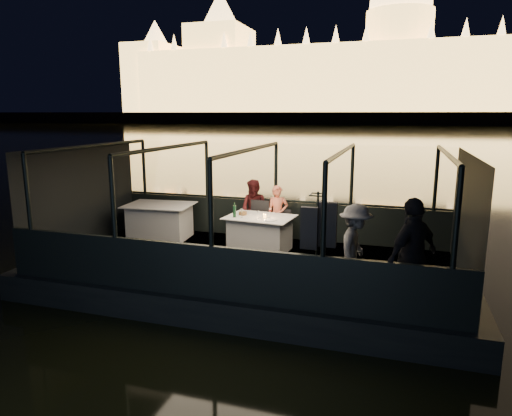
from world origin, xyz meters
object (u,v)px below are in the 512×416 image
(coat_stand, at_px, (317,244))
(person_man_maroon, at_px, (255,210))
(dining_table_aft, at_px, (160,223))
(dining_table_central, at_px, (260,233))
(person_woman_coral, at_px, (278,211))
(wine_bottle, at_px, (235,210))
(passenger_dark, at_px, (412,259))
(chair_port_right, at_px, (282,226))
(passenger_stripe, at_px, (355,243))
(chair_port_left, at_px, (258,225))

(coat_stand, bearing_deg, person_man_maroon, 124.04)
(dining_table_aft, bearing_deg, dining_table_central, -5.25)
(coat_stand, bearing_deg, person_woman_coral, 115.88)
(coat_stand, height_order, wine_bottle, coat_stand)
(coat_stand, relative_size, passenger_dark, 0.99)
(person_woman_coral, xyz_separation_m, passenger_dark, (2.91, -3.16, 0.10))
(chair_port_right, height_order, passenger_stripe, passenger_stripe)
(chair_port_right, relative_size, wine_bottle, 2.49)
(dining_table_central, bearing_deg, wine_bottle, -156.69)
(passenger_stripe, distance_m, passenger_dark, 1.10)
(person_man_maroon, distance_m, passenger_stripe, 3.61)
(dining_table_central, distance_m, chair_port_right, 0.65)
(person_man_maroon, relative_size, passenger_dark, 0.82)
(dining_table_aft, distance_m, person_woman_coral, 2.90)
(dining_table_central, distance_m, person_woman_coral, 0.84)
(coat_stand, height_order, person_man_maroon, coat_stand)
(dining_table_central, relative_size, dining_table_aft, 0.91)
(person_woman_coral, bearing_deg, wine_bottle, -148.89)
(dining_table_aft, bearing_deg, person_woman_coral, 9.59)
(chair_port_right, xyz_separation_m, person_woman_coral, (-0.15, 0.19, 0.30))
(coat_stand, bearing_deg, passenger_stripe, 37.40)
(dining_table_aft, relative_size, wine_bottle, 4.93)
(dining_table_aft, xyz_separation_m, passenger_dark, (5.75, -2.68, 0.47))
(wine_bottle, bearing_deg, chair_port_right, 40.76)
(chair_port_left, relative_size, person_man_maroon, 0.67)
(chair_port_right, height_order, coat_stand, coat_stand)
(dining_table_aft, height_order, coat_stand, coat_stand)
(dining_table_central, relative_size, person_man_maroon, 0.99)
(passenger_stripe, height_order, passenger_dark, passenger_dark)
(chair_port_right, distance_m, person_man_maroon, 0.79)
(dining_table_central, bearing_deg, person_man_maroon, 115.83)
(coat_stand, distance_m, person_woman_coral, 3.30)
(dining_table_aft, xyz_separation_m, chair_port_left, (2.43, 0.22, 0.06))
(person_woman_coral, bearing_deg, dining_table_aft, 168.46)
(person_woman_coral, bearing_deg, passenger_dark, -68.48)
(person_man_maroon, bearing_deg, chair_port_left, -51.68)
(chair_port_left, relative_size, passenger_dark, 0.55)
(person_man_maroon, relative_size, wine_bottle, 4.56)
(wine_bottle, bearing_deg, passenger_stripe, -30.00)
(passenger_stripe, relative_size, passenger_dark, 0.85)
(person_woman_coral, relative_size, passenger_dark, 0.75)
(person_woman_coral, distance_m, wine_bottle, 1.20)
(chair_port_right, xyz_separation_m, person_man_maroon, (-0.71, 0.19, 0.30))
(dining_table_central, relative_size, passenger_stripe, 0.95)
(chair_port_left, bearing_deg, person_man_maroon, 128.46)
(chair_port_right, bearing_deg, dining_table_aft, -170.13)
(chair_port_left, bearing_deg, wine_bottle, -107.29)
(dining_table_central, distance_m, person_man_maroon, 0.88)
(dining_table_aft, distance_m, chair_port_right, 3.00)
(dining_table_central, xyz_separation_m, passenger_dark, (3.13, -2.44, 0.47))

